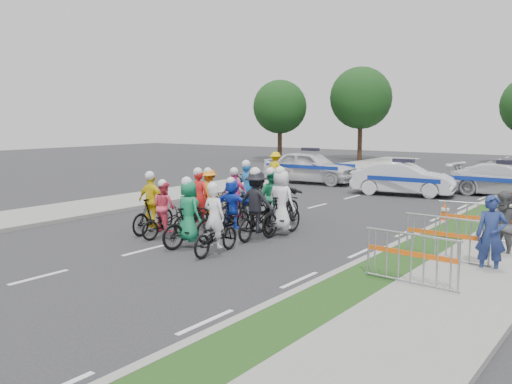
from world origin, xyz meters
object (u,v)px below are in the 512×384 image
Objects in this scene: barrier_0 at (411,262)px; rider_5 at (232,210)px; spectator_1 at (505,226)px; rider_2 at (165,216)px; cone_0 at (445,213)px; rider_7 at (281,209)px; rider_11 at (282,199)px; rider_0 at (215,230)px; rider_6 at (200,208)px; parked_bike at (247,179)px; rider_9 at (236,202)px; police_car_0 at (310,167)px; police_car_2 at (507,180)px; rider_1 at (189,220)px; barrier_1 at (446,241)px; rider_10 at (210,198)px; tree_3 at (361,98)px; rider_8 at (272,206)px; spectator_0 at (491,235)px; rider_3 at (153,210)px; rider_12 at (248,198)px; tree_0 at (280,107)px; barrier_2 at (477,224)px; rider_4 at (257,211)px; marshal_hiviz at (276,168)px.

rider_5 is at bearing 159.58° from barrier_0.
spectator_1 is at bearing 75.13° from barrier_0.
cone_0 is (5.72, 6.73, -0.28)m from rider_2.
rider_11 is (-1.17, 1.88, -0.03)m from rider_7.
rider_0 is 3.42m from rider_6.
parked_bike is at bearing -61.35° from rider_0.
rider_9 is at bearing -55.98° from rider_5.
police_car_0 is 9.42m from police_car_2.
rider_1 is 7.72m from spectator_1.
police_car_2 is 2.41× the size of barrier_1.
rider_2 is at bearing -152.37° from spectator_1.
rider_10 is 0.24× the size of tree_3.
rider_8 is 1.06× the size of rider_10.
cone_0 is at bearing 107.40° from barrier_1.
rider_3 is at bearing 172.12° from spectator_0.
rider_12 is 0.32× the size of tree_0.
rider_5 reaches higher than barrier_2.
rider_0 is at bearing 159.89° from rider_3.
rider_7 is 5.99m from spectator_0.
rider_6 is 2.45m from rider_12.
rider_2 is 0.74m from rider_3.
barrier_0 is (6.07, -4.82, -0.18)m from rider_11.
rider_11 is (1.99, 3.86, 0.04)m from rider_3.
rider_8 is (2.38, 2.66, -0.01)m from rider_3.
rider_4 is at bearing -151.96° from barrier_2.
rider_5 is 0.83× the size of rider_12.
rider_12 reaches higher than spectator_1.
rider_0 is 3.22m from rider_3.
rider_2 is 0.92× the size of rider_3.
rider_8 reaches higher than rider_5.
rider_7 is 5.61m from cone_0.
rider_2 is 0.23× the size of tree_3.
marshal_hiviz is 16.81m from tree_0.
barrier_1 reaches higher than parked_bike.
rider_7 is 3.20m from rider_12.
rider_6 is at bearing -168.77° from police_car_0.
barrier_0 is (5.68, -3.63, -0.14)m from rider_8.
tree_0 reaches higher than rider_2.
tree_0 reaches higher than marshal_hiviz.
rider_7 is at bearing -129.35° from rider_2.
cone_0 is at bearing -138.32° from rider_3.
spectator_1 is at bearing 139.75° from marshal_hiviz.
rider_6 is at bearing -163.07° from spectator_1.
rider_6 is 0.30× the size of tree_0.
rider_4 reaches higher than rider_6.
rider_9 is (-1.11, 3.44, -0.03)m from rider_1.
rider_12 is 1.00× the size of barrier_2.
rider_4 is 2.81m from rider_11.
rider_9 reaches higher than police_car_2.
rider_5 is 13.42m from police_car_0.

